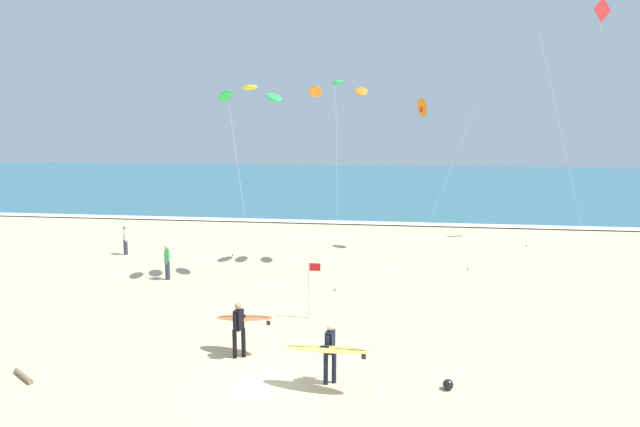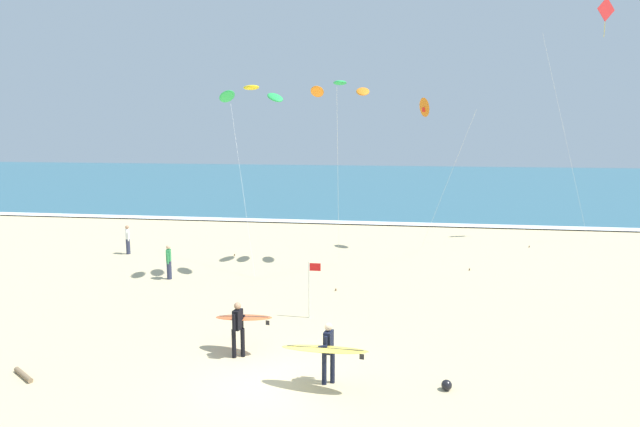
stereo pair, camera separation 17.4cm
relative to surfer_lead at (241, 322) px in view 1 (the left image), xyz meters
The scene contains 14 objects.
ground_plane 2.34m from the surfer_lead, 48.87° to the right, with size 160.00×160.00×0.00m, color #CCB789.
ocean_water 53.01m from the surfer_lead, 88.51° to the left, with size 160.00×60.00×0.08m, color #2D6075.
shoreline_foam 23.34m from the surfer_lead, 86.62° to the left, with size 160.00×1.30×0.01m, color white.
surfer_lead is the anchor object (origin of this frame).
surfer_trailing 3.27m from the surfer_lead, 29.79° to the right, with size 2.44×1.07×1.71m.
kite_arc_emerald_near 13.89m from the surfer_lead, 81.69° to the left, with size 2.94×5.42×9.06m.
kite_delta_amber_mid 17.79m from the surfer_lead, 68.87° to the left, with size 2.56×4.74×8.46m.
kite_diamond_scarlet_far 27.52m from the surfer_lead, 50.29° to the left, with size 4.51×2.61×14.13m.
kite_arc_golden_high 11.15m from the surfer_lead, 102.51° to the left, with size 3.81×5.39×8.65m.
bystander_green_top 9.48m from the surfer_lead, 126.68° to the left, with size 0.25×0.49×1.59m.
bystander_white_top 15.58m from the surfer_lead, 129.77° to the left, with size 0.34×0.41×1.59m.
lifeguard_flag 3.86m from the surfer_lead, 66.24° to the left, with size 0.44×0.05×2.10m.
beach_ball 6.21m from the surfer_lead, 12.90° to the right, with size 0.28×0.28×0.28m, color black.
driftwood_log 6.08m from the surfer_lead, 157.04° to the right, with size 0.14×0.14×1.06m, color #846B4C.
Camera 1 is at (3.13, -13.51, 6.82)m, focal length 30.43 mm.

